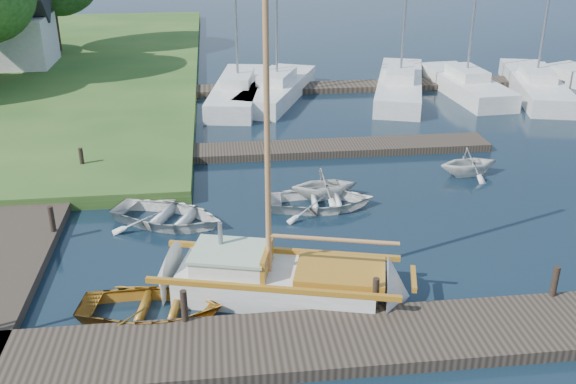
{
  "coord_description": "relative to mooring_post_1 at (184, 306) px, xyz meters",
  "views": [
    {
      "loc": [
        -2.09,
        -17.59,
        9.08
      ],
      "look_at": [
        0.0,
        0.0,
        1.2
      ],
      "focal_mm": 40.0,
      "sensor_mm": 36.0,
      "label": 1
    }
  ],
  "objects": [
    {
      "name": "sailboat",
      "position": [
        2.44,
        1.28,
        -0.36
      ],
      "size": [
        7.41,
        3.7,
        9.83
      ],
      "rotation": [
        0.0,
        0.0,
        -0.26
      ],
      "color": "beige",
      "rests_on": "ground"
    },
    {
      "name": "dinghy",
      "position": [
        -0.84,
        0.7,
        -0.34
      ],
      "size": [
        3.8,
        2.96,
        0.72
      ],
      "primitive_type": "imported",
      "rotation": [
        0.0,
        0.0,
        1.43
      ],
      "color": "#9B600E",
      "rests_on": "ground"
    },
    {
      "name": "marina_boat_3",
      "position": [
        10.69,
        19.69,
        -0.12
      ],
      "size": [
        4.93,
        9.68,
        12.62
      ],
      "rotation": [
        0.0,
        0.0,
        1.27
      ],
      "color": "beige",
      "rests_on": "ground"
    },
    {
      "name": "pontoon",
      "position": [
        13.0,
        21.0,
        -0.55
      ],
      "size": [
        30.0,
        1.6,
        0.3
      ],
      "primitive_type": "cube",
      "color": "black",
      "rests_on": "ground"
    },
    {
      "name": "ground",
      "position": [
        3.0,
        5.0,
        -0.7
      ],
      "size": [
        160.0,
        160.0,
        0.0
      ],
      "primitive_type": "plane",
      "color": "black",
      "rests_on": "ground"
    },
    {
      "name": "tender_b",
      "position": [
        4.48,
        7.03,
        -0.11
      ],
      "size": [
        2.34,
        2.05,
        1.18
      ],
      "primitive_type": "imported",
      "rotation": [
        0.0,
        0.0,
        1.63
      ],
      "color": "beige",
      "rests_on": "ground"
    },
    {
      "name": "far_dock",
      "position": [
        5.0,
        11.5,
        -0.55
      ],
      "size": [
        14.0,
        1.6,
        0.3
      ],
      "primitive_type": "cube",
      "color": "black",
      "rests_on": "ground"
    },
    {
      "name": "mooring_post_5",
      "position": [
        -4.0,
        10.0,
        0.0
      ],
      "size": [
        0.16,
        0.16,
        0.8
      ],
      "primitive_type": "cylinder",
      "color": "black",
      "rests_on": "left_dock"
    },
    {
      "name": "mooring_post_4",
      "position": [
        -4.0,
        5.0,
        0.0
      ],
      "size": [
        0.16,
        0.16,
        0.8
      ],
      "primitive_type": "cylinder",
      "color": "black",
      "rests_on": "left_dock"
    },
    {
      "name": "house_c",
      "position": [
        -11.0,
        27.0,
        1.88
      ],
      "size": [
        5.25,
        4.0,
        5.28
      ],
      "color": "beige",
      "rests_on": "shore"
    },
    {
      "name": "tender_c",
      "position": [
        4.25,
        6.29,
        -0.34
      ],
      "size": [
        3.6,
        2.66,
        0.72
      ],
      "primitive_type": "imported",
      "rotation": [
        0.0,
        0.0,
        1.52
      ],
      "color": "beige",
      "rests_on": "ground"
    },
    {
      "name": "marina_boat_0",
      "position": [
        2.16,
        19.57,
        -0.13
      ],
      "size": [
        3.61,
        8.77,
        10.61
      ],
      "rotation": [
        0.0,
        0.0,
        1.4
      ],
      "color": "beige",
      "rests_on": "ground"
    },
    {
      "name": "marina_boat_4",
      "position": [
        14.16,
        19.31,
        -0.12
      ],
      "size": [
        2.67,
        7.75,
        11.36
      ],
      "rotation": [
        0.0,
        0.0,
        1.63
      ],
      "color": "beige",
      "rests_on": "ground"
    },
    {
      "name": "marina_boat_1",
      "position": [
        4.17,
        19.67,
        -0.13
      ],
      "size": [
        5.03,
        8.17,
        10.22
      ],
      "rotation": [
        0.0,
        0.0,
        1.18
      ],
      "color": "beige",
      "rests_on": "ground"
    },
    {
      "name": "tender_a",
      "position": [
        -0.7,
        5.71,
        -0.33
      ],
      "size": [
        4.38,
        3.89,
        0.75
      ],
      "primitive_type": "imported",
      "rotation": [
        0.0,
        0.0,
        1.12
      ],
      "color": "beige",
      "rests_on": "ground"
    },
    {
      "name": "tender_d",
      "position": [
        10.13,
        8.45,
        -0.12
      ],
      "size": [
        2.43,
        2.16,
        1.17
      ],
      "primitive_type": "imported",
      "rotation": [
        0.0,
        0.0,
        1.69
      ],
      "color": "beige",
      "rests_on": "ground"
    },
    {
      "name": "marina_boat_5",
      "position": [
        17.82,
        18.87,
        -0.13
      ],
      "size": [
        4.36,
        9.32,
        11.92
      ],
      "rotation": [
        0.0,
        0.0,
        1.32
      ],
      "color": "beige",
      "rests_on": "ground"
    },
    {
      "name": "mooring_post_3",
      "position": [
        9.0,
        0.0,
        0.0
      ],
      "size": [
        0.16,
        0.16,
        0.8
      ],
      "primitive_type": "cylinder",
      "color": "black",
      "rests_on": "near_dock"
    },
    {
      "name": "left_dock",
      "position": [
        -5.0,
        7.0,
        -0.55
      ],
      "size": [
        2.2,
        18.0,
        0.3
      ],
      "primitive_type": "cube",
      "color": "black",
      "rests_on": "ground"
    },
    {
      "name": "near_dock",
      "position": [
        3.0,
        -1.0,
        -0.55
      ],
      "size": [
        18.0,
        2.2,
        0.3
      ],
      "primitive_type": "cube",
      "color": "black",
      "rests_on": "ground"
    },
    {
      "name": "mooring_post_1",
      "position": [
        0.0,
        0.0,
        0.0
      ],
      "size": [
        0.16,
        0.16,
        0.8
      ],
      "primitive_type": "cylinder",
      "color": "black",
      "rests_on": "near_dock"
    },
    {
      "name": "mooring_post_2",
      "position": [
        4.5,
        0.0,
        0.0
      ],
      "size": [
        0.16,
        0.16,
        0.8
      ],
      "primitive_type": "cylinder",
      "color": "black",
      "rests_on": "near_dock"
    }
  ]
}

